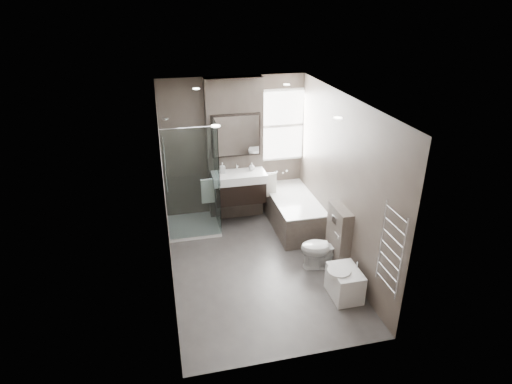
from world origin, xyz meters
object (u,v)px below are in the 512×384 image
object	(u,v)px
bathtub	(293,210)
toilet	(323,248)
vanity	(239,186)
bidet	(344,282)

from	to	relation	value
bathtub	toilet	distance (m)	1.34
vanity	toilet	size ratio (longest dim) A/B	1.41
bidet	toilet	bearing A→B (deg)	93.40
bathtub	bidet	world-z (taller)	bathtub
vanity	toilet	world-z (taller)	vanity
bathtub	toilet	world-z (taller)	toilet
bidet	bathtub	bearing A→B (deg)	92.45
vanity	bathtub	world-z (taller)	vanity
bathtub	bidet	xyz separation A→B (m)	(0.09, -2.07, -0.09)
vanity	bathtub	distance (m)	1.07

